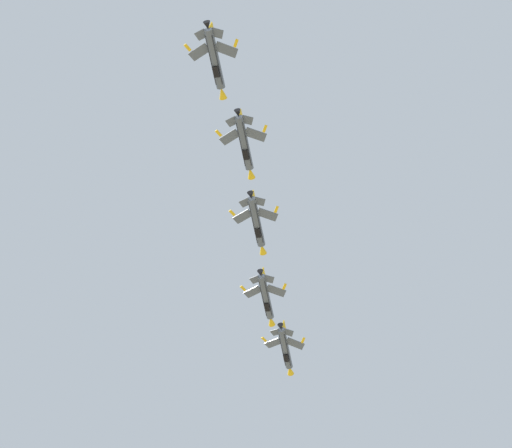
% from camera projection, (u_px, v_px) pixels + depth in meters
% --- Properties ---
extents(fighter_jet_lead, '(10.35, 15.94, 4.37)m').
position_uv_depth(fighter_jet_lead, '(286.00, 349.00, 212.22)').
color(fighter_jet_lead, '#4C5666').
extents(fighter_jet_left_wing, '(10.47, 15.94, 4.39)m').
position_uv_depth(fighter_jet_left_wing, '(266.00, 298.00, 201.93)').
color(fighter_jet_left_wing, '#4C5666').
extents(fighter_jet_right_wing, '(10.50, 15.94, 4.38)m').
position_uv_depth(fighter_jet_right_wing, '(257.00, 223.00, 189.54)').
color(fighter_jet_right_wing, '#4C5666').
extents(fighter_jet_left_outer, '(10.50, 15.94, 4.38)m').
position_uv_depth(fighter_jet_left_outer, '(245.00, 144.00, 180.68)').
color(fighter_jet_left_outer, '#4C5666').
extents(fighter_jet_right_outer, '(10.42, 15.94, 4.38)m').
position_uv_depth(fighter_jet_right_outer, '(215.00, 60.00, 169.68)').
color(fighter_jet_right_outer, '#4C5666').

